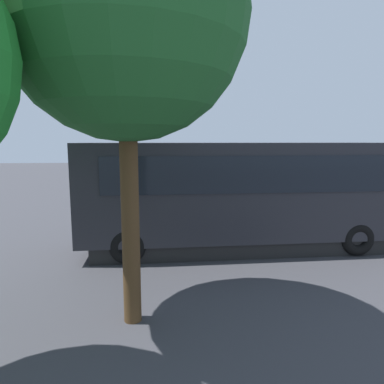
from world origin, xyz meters
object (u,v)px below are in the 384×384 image
at_px(traffic_cone, 185,203).
at_px(tour_bus, 237,196).
at_px(stunt_motorcycle, 143,187).
at_px(spectator_left, 222,200).
at_px(spectator_centre, 194,200).
at_px(parked_motorcycle_silver, 297,218).
at_px(spectator_far_left, 250,200).

bearing_deg(traffic_cone, tour_bus, 100.95).
bearing_deg(stunt_motorcycle, spectator_left, 129.23).
bearing_deg(stunt_motorcycle, traffic_cone, 158.95).
height_order(spectator_left, spectator_centre, spectator_centre).
relative_size(tour_bus, spectator_centre, 5.43).
xyz_separation_m(tour_bus, parked_motorcycle_silver, (-2.66, -1.79, -1.16)).
height_order(spectator_far_left, spectator_left, same).
distance_m(spectator_far_left, parked_motorcycle_silver, 1.90).
xyz_separation_m(spectator_centre, stunt_motorcycle, (2.17, -3.97, 0.02)).
xyz_separation_m(tour_bus, traffic_cone, (1.19, -6.15, -1.34)).
bearing_deg(spectator_left, traffic_cone, -69.01).
bearing_deg(spectator_centre, stunt_motorcycle, -61.33).
distance_m(tour_bus, traffic_cone, 6.41).
distance_m(spectator_far_left, stunt_motorcycle, 5.99).
distance_m(spectator_centre, parked_motorcycle_silver, 3.93).
bearing_deg(parked_motorcycle_silver, spectator_centre, -17.51).
relative_size(spectator_left, parked_motorcycle_silver, 0.83).
bearing_deg(tour_bus, spectator_left, -90.79).
xyz_separation_m(tour_bus, spectator_left, (-0.04, -2.94, -0.65)).
distance_m(spectator_far_left, spectator_left, 1.12).
xyz_separation_m(parked_motorcycle_silver, traffic_cone, (3.85, -4.37, -0.18)).
bearing_deg(spectator_centre, tour_bus, 109.43).
xyz_separation_m(spectator_centre, traffic_cone, (0.15, -3.20, -0.73)).
bearing_deg(spectator_centre, spectator_left, 179.32).
height_order(spectator_left, parked_motorcycle_silver, spectator_left).
height_order(spectator_centre, stunt_motorcycle, stunt_motorcycle).
relative_size(tour_bus, traffic_cone, 14.93).
xyz_separation_m(tour_bus, spectator_far_left, (-1.16, -2.84, -0.65)).
relative_size(tour_bus, parked_motorcycle_silver, 4.66).
distance_m(spectator_far_left, spectator_centre, 2.21).
xyz_separation_m(stunt_motorcycle, traffic_cone, (-2.03, 0.78, -0.75)).
bearing_deg(tour_bus, spectator_far_left, -112.23).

